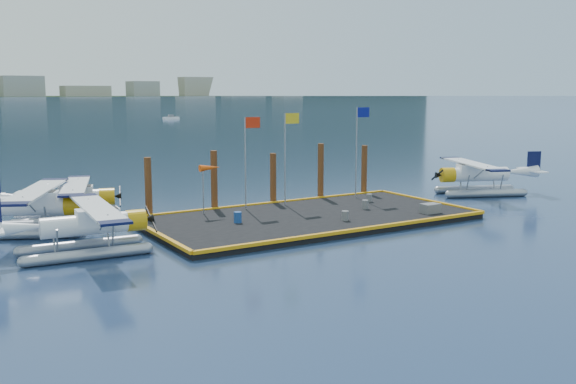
% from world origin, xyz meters
% --- Properties ---
extents(ground, '(4000.00, 4000.00, 0.00)m').
position_xyz_m(ground, '(0.00, 0.00, 0.00)').
color(ground, navy).
rests_on(ground, ground).
extents(dock, '(20.00, 10.00, 0.40)m').
position_xyz_m(dock, '(0.00, 0.00, 0.20)').
color(dock, black).
rests_on(dock, ground).
extents(dock_bumpers, '(20.25, 10.25, 0.18)m').
position_xyz_m(dock_bumpers, '(0.00, 0.00, 0.49)').
color(dock_bumpers, orange).
rests_on(dock_bumpers, dock).
extents(far_backdrop, '(3050.00, 2050.00, 810.00)m').
position_xyz_m(far_backdrop, '(239.91, 1737.52, 9.45)').
color(far_backdrop, black).
rests_on(far_backdrop, ground).
extents(seaplane_a, '(8.14, 8.98, 3.19)m').
position_xyz_m(seaplane_a, '(-13.81, -1.27, 1.39)').
color(seaplane_a, '#9B9EA9').
rests_on(seaplane_a, ground).
extents(seaplane_b, '(8.92, 9.36, 3.43)m').
position_xyz_m(seaplane_b, '(-15.55, 5.06, 1.49)').
color(seaplane_b, '#9B9EA9').
rests_on(seaplane_b, ground).
extents(seaplane_c, '(8.18, 8.78, 3.13)m').
position_xyz_m(seaplane_c, '(-12.81, 7.48, 1.36)').
color(seaplane_c, '#9B9EA9').
rests_on(seaplane_c, ground).
extents(seaplane_d, '(8.78, 9.26, 3.37)m').
position_xyz_m(seaplane_d, '(16.72, 1.77, 1.47)').
color(seaplane_d, '#9B9EA9').
rests_on(seaplane_d, ground).
extents(drum_0, '(0.46, 0.46, 0.64)m').
position_xyz_m(drum_0, '(-4.90, 0.25, 0.72)').
color(drum_0, navy).
rests_on(drum_0, dock).
extents(drum_1, '(0.42, 0.42, 0.59)m').
position_xyz_m(drum_1, '(4.26, -0.16, 0.70)').
color(drum_1, slate).
rests_on(drum_1, dock).
extents(drum_2, '(0.39, 0.39, 0.55)m').
position_xyz_m(drum_2, '(6.23, 1.88, 0.67)').
color(drum_2, slate).
rests_on(drum_2, dock).
extents(drum_3, '(0.41, 0.41, 0.58)m').
position_xyz_m(drum_3, '(0.87, -2.55, 0.69)').
color(drum_3, slate).
rests_on(drum_3, dock).
extents(crate, '(1.19, 0.79, 0.60)m').
position_xyz_m(crate, '(6.94, -3.42, 0.70)').
color(crate, slate).
rests_on(crate, dock).
extents(flagpole_red, '(1.14, 0.08, 6.00)m').
position_xyz_m(flagpole_red, '(-2.29, 3.80, 4.40)').
color(flagpole_red, gray).
rests_on(flagpole_red, dock).
extents(flagpole_yellow, '(1.14, 0.08, 6.20)m').
position_xyz_m(flagpole_yellow, '(0.70, 3.80, 4.51)').
color(flagpole_yellow, gray).
rests_on(flagpole_yellow, dock).
extents(flagpole_blue, '(1.14, 0.08, 6.50)m').
position_xyz_m(flagpole_blue, '(6.70, 3.80, 4.69)').
color(flagpole_blue, gray).
rests_on(flagpole_blue, dock).
extents(windsock, '(1.40, 0.44, 3.12)m').
position_xyz_m(windsock, '(-5.03, 3.80, 3.23)').
color(windsock, gray).
rests_on(windsock, dock).
extents(piling_0, '(0.44, 0.44, 4.00)m').
position_xyz_m(piling_0, '(-8.50, 5.40, 2.00)').
color(piling_0, '#462914').
rests_on(piling_0, ground).
extents(piling_1, '(0.44, 0.44, 4.20)m').
position_xyz_m(piling_1, '(-4.00, 5.40, 2.10)').
color(piling_1, '#462914').
rests_on(piling_1, ground).
extents(piling_2, '(0.44, 0.44, 3.80)m').
position_xyz_m(piling_2, '(0.50, 5.40, 1.90)').
color(piling_2, '#462914').
rests_on(piling_2, ground).
extents(piling_3, '(0.44, 0.44, 4.30)m').
position_xyz_m(piling_3, '(4.50, 5.40, 2.15)').
color(piling_3, '#462914').
rests_on(piling_3, ground).
extents(piling_4, '(0.44, 0.44, 4.00)m').
position_xyz_m(piling_4, '(8.50, 5.40, 2.00)').
color(piling_4, '#462914').
rests_on(piling_4, ground).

